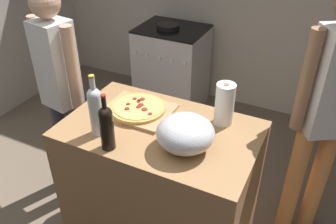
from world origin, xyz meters
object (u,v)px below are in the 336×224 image
Objects in this scene: stove at (172,67)px; person_in_red at (326,109)px; person_in_stripes at (61,87)px; wine_bottle_amber at (107,126)px; mixing_bowl at (185,133)px; wine_bottle_clear at (96,109)px; pizza at (138,108)px; paper_towel_roll at (225,104)px.

stove is 0.54× the size of person_in_red.
person_in_stripes is (-0.13, -1.51, 0.48)m from stove.
wine_bottle_amber is 0.35× the size of stove.
mixing_bowl is at bearing -12.95° from person_in_stripes.
person_in_stripes is (-0.68, 0.42, -0.15)m from wine_bottle_amber.
stove is at bearing 85.12° from person_in_stripes.
mixing_bowl is at bearing -135.93° from person_in_red.
person_in_red reaches higher than mixing_bowl.
wine_bottle_amber is 0.20× the size of person_in_stripes.
mixing_bowl is 0.85× the size of wine_bottle_clear.
pizza is 1.72m from stove.
paper_towel_roll is 0.16× the size of person_in_stripes.
wine_bottle_clear is 0.21× the size of person_in_red.
wine_bottle_clear reaches higher than paper_towel_roll.
wine_bottle_clear is 0.15m from wine_bottle_amber.
pizza reaches higher than stove.
paper_towel_roll is at bearing -54.70° from stove.
person_in_red reaches higher than paper_towel_roll.
person_in_stripes reaches higher than wine_bottle_clear.
wine_bottle_clear is at bearing 146.66° from wine_bottle_amber.
wine_bottle_clear is at bearing -107.54° from pizza.
person_in_stripes is (-0.56, 0.34, -0.17)m from wine_bottle_clear.
stove is (-0.43, 1.84, -0.65)m from wine_bottle_clear.
person_in_stripes is (-1.04, 0.24, -0.11)m from mixing_bowl.
pizza is 1.32× the size of paper_towel_roll.
stove is (-1.02, 1.44, -0.61)m from paper_towel_roll.
wine_bottle_clear is at bearing -145.52° from paper_towel_roll.
stove is at bearing 117.66° from mixing_bowl.
stove is at bearing 103.24° from wine_bottle_clear.
paper_towel_roll is (0.10, 0.31, 0.03)m from mixing_bowl.
wine_bottle_clear reaches higher than stove.
mixing_bowl is 0.19× the size of person_in_stripes.
person_in_stripes is 0.93× the size of person_in_red.
paper_towel_roll reaches higher than mixing_bowl.
mixing_bowl is 0.87m from person_in_red.
wine_bottle_amber reaches higher than paper_towel_roll.
person_in_red is (1.54, -1.14, 0.56)m from stove.
pizza is 0.93× the size of wine_bottle_clear.
wine_bottle_clear is (-0.09, -0.28, 0.13)m from pizza.
stove is at bearing 125.30° from paper_towel_roll.
wine_bottle_amber is 1.26m from person_in_red.
person_in_red is (1.11, 0.70, -0.09)m from wine_bottle_clear.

